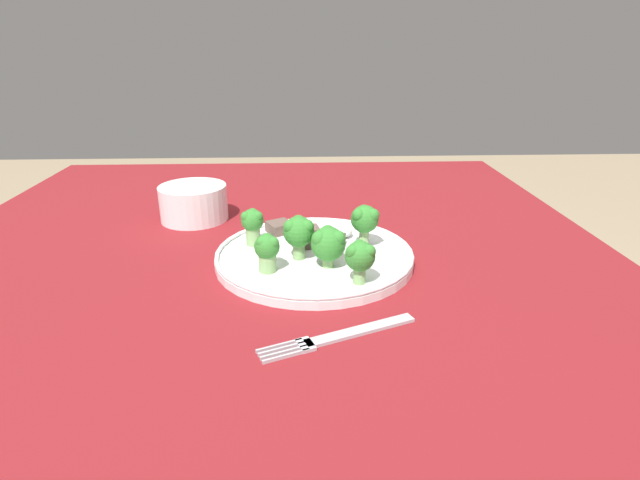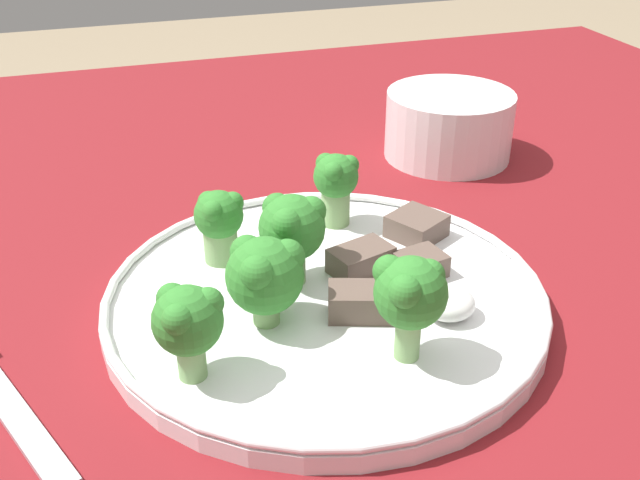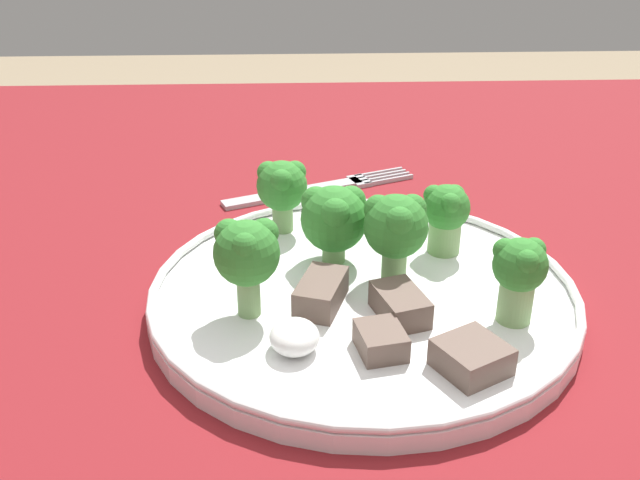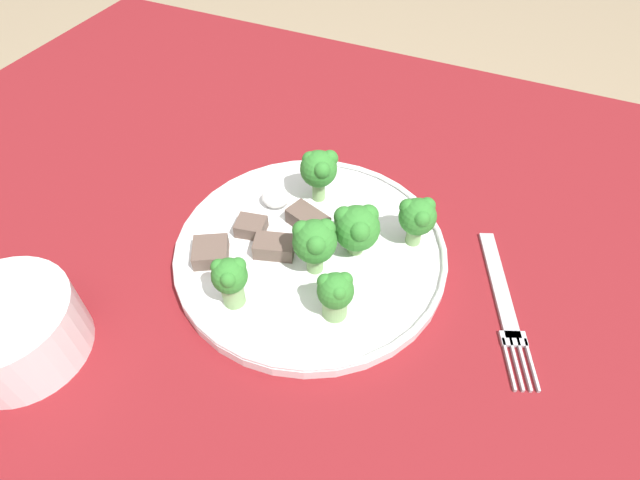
% 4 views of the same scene
% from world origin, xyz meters
% --- Properties ---
extents(table, '(1.18, 1.06, 0.75)m').
position_xyz_m(table, '(0.00, 0.00, 0.65)').
color(table, maroon).
rests_on(table, ground_plane).
extents(dinner_plate, '(0.28, 0.28, 0.02)m').
position_xyz_m(dinner_plate, '(-0.02, -0.07, 0.76)').
color(dinner_plate, white).
rests_on(dinner_plate, table).
extents(fork, '(0.09, 0.18, 0.00)m').
position_xyz_m(fork, '(-0.22, -0.09, 0.75)').
color(fork, '#B2B2B7').
rests_on(fork, table).
extents(broccoli_floret_near_rim_left, '(0.04, 0.04, 0.06)m').
position_xyz_m(broccoli_floret_near_rim_left, '(-0.04, -0.05, 0.80)').
color(broccoli_floret_near_rim_left, '#7FA866').
rests_on(broccoli_floret_near_rim_left, dinner_plate).
extents(broccoli_floret_center_left, '(0.03, 0.03, 0.05)m').
position_xyz_m(broccoli_floret_center_left, '(-0.08, -0.01, 0.79)').
color(broccoli_floret_center_left, '#7FA866').
rests_on(broccoli_floret_center_left, dinner_plate).
extents(broccoli_floret_back_left, '(0.04, 0.04, 0.06)m').
position_xyz_m(broccoli_floret_back_left, '(-0.00, -0.14, 0.80)').
color(broccoli_floret_back_left, '#7FA866').
rests_on(broccoli_floret_back_left, dinner_plate).
extents(broccoli_floret_front_left, '(0.04, 0.04, 0.06)m').
position_xyz_m(broccoli_floret_front_left, '(-0.12, -0.12, 0.80)').
color(broccoli_floret_front_left, '#7FA866').
rests_on(broccoli_floret_front_left, dinner_plate).
extents(broccoli_floret_center_back, '(0.03, 0.03, 0.06)m').
position_xyz_m(broccoli_floret_center_back, '(0.01, 0.02, 0.80)').
color(broccoli_floret_center_back, '#7FA866').
rests_on(broccoli_floret_center_back, dinner_plate).
extents(broccoli_floret_mid_cluster, '(0.05, 0.05, 0.06)m').
position_xyz_m(broccoli_floret_mid_cluster, '(-0.07, -0.09, 0.80)').
color(broccoli_floret_mid_cluster, '#7FA866').
rests_on(broccoli_floret_mid_cluster, dinner_plate).
extents(meat_slice_front_slice, '(0.05, 0.04, 0.02)m').
position_xyz_m(meat_slice_front_slice, '(0.01, -0.05, 0.77)').
color(meat_slice_front_slice, brown).
rests_on(meat_slice_front_slice, dinner_plate).
extents(meat_slice_middle_slice, '(0.05, 0.04, 0.02)m').
position_xyz_m(meat_slice_middle_slice, '(-0.01, -0.10, 0.77)').
color(meat_slice_middle_slice, brown).
rests_on(meat_slice_middle_slice, dinner_plate).
extents(meat_slice_rear_slice, '(0.04, 0.03, 0.02)m').
position_xyz_m(meat_slice_rear_slice, '(0.04, -0.07, 0.77)').
color(meat_slice_rear_slice, brown).
rests_on(meat_slice_rear_slice, dinner_plate).
extents(meat_slice_edge_slice, '(0.05, 0.05, 0.02)m').
position_xyz_m(meat_slice_edge_slice, '(0.06, -0.02, 0.77)').
color(meat_slice_edge_slice, brown).
rests_on(meat_slice_edge_slice, dinner_plate).
extents(sauce_dollop, '(0.03, 0.03, 0.02)m').
position_xyz_m(sauce_dollop, '(0.04, -0.12, 0.77)').
color(sauce_dollop, white).
rests_on(sauce_dollop, dinner_plate).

